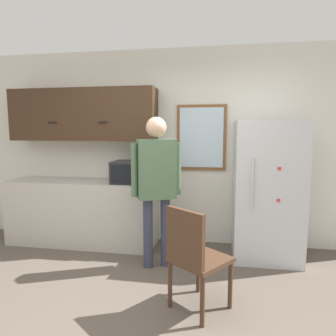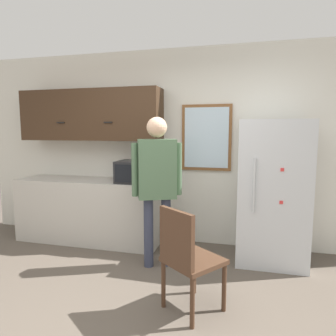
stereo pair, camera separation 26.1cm
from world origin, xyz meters
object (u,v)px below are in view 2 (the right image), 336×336
microwave (136,172)px  chair (187,255)px  refrigerator (272,192)px  person (157,177)px

microwave → chair: size_ratio=0.52×
microwave → refrigerator: (1.74, -0.01, -0.18)m
refrigerator → chair: 1.57m
chair → person: bearing=-21.1°
person → refrigerator: size_ratio=1.02×
microwave → refrigerator: 1.75m
chair → refrigerator: bearing=-83.4°
refrigerator → microwave: bearing=179.6°
microwave → chair: microwave is taller
microwave → person: 0.68m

